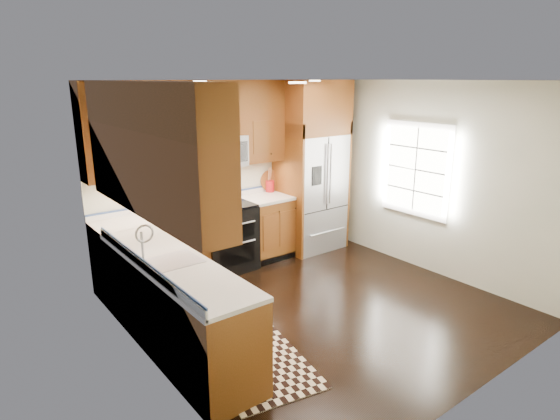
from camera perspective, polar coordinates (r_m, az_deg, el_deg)
ground at (r=5.69m, az=4.56°, el=-11.70°), size 4.00×4.00×0.00m
wall_back at (r=6.80m, az=-6.55°, el=4.47°), size 4.00×0.02×2.60m
wall_left at (r=4.20m, az=-15.83°, el=-3.22°), size 0.02×4.00×2.60m
wall_right at (r=6.70m, az=17.67°, el=3.66°), size 0.02×4.00×2.60m
window at (r=6.78m, az=16.26°, el=4.77°), size 0.04×1.10×1.30m
base_cabinets at (r=5.56m, az=-11.31°, el=-7.56°), size 2.85×3.00×0.90m
countertop at (r=5.55m, az=-10.79°, el=-2.38°), size 2.86×3.01×0.04m
upper_cabinets at (r=5.35m, az=-12.36°, el=9.01°), size 2.85×3.00×1.15m
range at (r=6.61m, az=-6.69°, el=-3.32°), size 0.76×0.67×0.95m
microwave at (r=6.44m, az=-7.63°, el=7.05°), size 0.76×0.40×0.42m
refrigerator at (r=7.26m, az=3.84°, el=5.29°), size 0.98×0.75×2.60m
sink_faucet at (r=4.59m, az=-13.55°, el=-5.47°), size 0.54×0.44×0.37m
rug at (r=4.76m, az=-3.15°, el=-17.62°), size 1.11×1.57×0.01m
knife_block at (r=6.17m, az=-13.24°, el=0.64°), size 0.12×0.16×0.28m
utensil_crock at (r=7.16m, az=-1.24°, el=3.25°), size 0.17×0.17×0.37m
cutting_board at (r=7.23m, az=-1.12°, el=2.42°), size 0.42×0.42×0.02m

